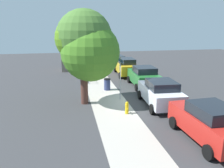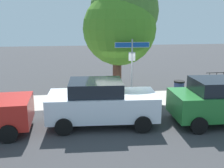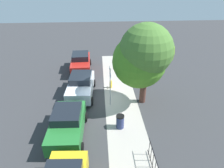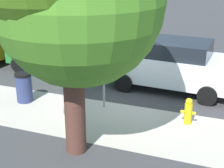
# 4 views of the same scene
# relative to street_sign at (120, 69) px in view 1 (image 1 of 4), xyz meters

# --- Properties ---
(ground_plane) EXTENTS (60.00, 60.00, 0.00)m
(ground_plane) POSITION_rel_street_sign_xyz_m (-0.46, -0.40, -2.28)
(ground_plane) COLOR #38383A
(sidewalk_strip) EXTENTS (24.00, 2.60, 0.00)m
(sidewalk_strip) POSITION_rel_street_sign_xyz_m (1.54, 0.90, -2.27)
(sidewalk_strip) COLOR #B0A79C
(sidewalk_strip) RESTS_ON ground_plane
(street_sign) EXTENTS (1.65, 0.07, 3.17)m
(street_sign) POSITION_rel_street_sign_xyz_m (0.00, 0.00, 0.00)
(street_sign) COLOR #9EA0A5
(street_sign) RESTS_ON ground_plane
(shade_tree) EXTENTS (4.14, 4.25, 6.37)m
(shade_tree) POSITION_rel_street_sign_xyz_m (-0.09, 2.41, 1.79)
(shade_tree) COLOR #543128
(shade_tree) RESTS_ON ground_plane
(car_red) EXTENTS (4.29, 2.25, 1.82)m
(car_red) POSITION_rel_street_sign_xyz_m (-6.51, -2.72, -1.36)
(car_red) COLOR red
(car_red) RESTS_ON ground_plane
(car_white) EXTENTS (4.34, 2.36, 1.78)m
(car_white) POSITION_rel_street_sign_xyz_m (-1.71, -2.36, -1.37)
(car_white) COLOR white
(car_white) RESTS_ON ground_plane
(car_green) EXTENTS (4.14, 2.27, 1.80)m
(car_green) POSITION_rel_street_sign_xyz_m (3.10, -2.86, -1.36)
(car_green) COLOR #257230
(car_green) RESTS_ON ground_plane
(car_yellow) EXTENTS (4.78, 2.24, 1.86)m
(car_yellow) POSITION_rel_street_sign_xyz_m (7.89, -2.50, -1.34)
(car_yellow) COLOR gold
(car_yellow) RESTS_ON ground_plane
(car_black) EXTENTS (4.64, 2.23, 1.52)m
(car_black) POSITION_rel_street_sign_xyz_m (12.69, -2.48, -1.48)
(car_black) COLOR black
(car_black) RESTS_ON ground_plane
(iron_fence) EXTENTS (5.12, 0.04, 1.07)m
(iron_fence) POSITION_rel_street_sign_xyz_m (7.35, 1.90, -1.72)
(iron_fence) COLOR black
(iron_fence) RESTS_ON ground_plane
(utility_shed) EXTENTS (2.86, 2.41, 2.86)m
(utility_shed) POSITION_rel_street_sign_xyz_m (11.91, 3.40, -0.82)
(utility_shed) COLOR slate
(utility_shed) RESTS_ON ground_plane
(fire_hydrant) EXTENTS (0.42, 0.22, 0.78)m
(fire_hydrant) POSITION_rel_street_sign_xyz_m (-2.66, 0.20, -1.89)
(fire_hydrant) COLOR yellow
(fire_hydrant) RESTS_ON ground_plane
(trash_bin) EXTENTS (0.55, 0.55, 0.98)m
(trash_bin) POSITION_rel_street_sign_xyz_m (2.62, 0.50, -1.78)
(trash_bin) COLOR navy
(trash_bin) RESTS_ON ground_plane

